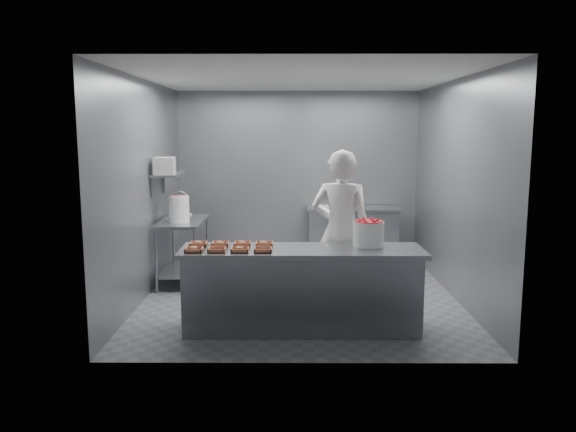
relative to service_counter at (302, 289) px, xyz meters
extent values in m
plane|color=#4C4C51|center=(0.00, 1.35, -0.45)|extent=(4.50, 4.50, 0.00)
plane|color=white|center=(0.00, 1.35, 2.35)|extent=(4.50, 4.50, 0.00)
cube|color=slate|center=(0.00, 3.60, 0.95)|extent=(4.00, 0.04, 2.80)
cube|color=slate|center=(-2.00, 1.35, 0.95)|extent=(0.04, 4.50, 2.80)
cube|color=slate|center=(2.00, 1.35, 0.95)|extent=(0.04, 4.50, 2.80)
cube|color=slate|center=(0.00, 0.00, 0.42)|extent=(2.60, 0.70, 0.05)
cube|color=slate|center=(0.00, 0.00, -0.03)|extent=(2.50, 0.64, 0.85)
cube|color=slate|center=(-1.65, 1.95, 0.43)|extent=(0.60, 1.20, 0.04)
cube|color=slate|center=(-1.65, 1.95, -0.25)|extent=(0.56, 1.15, 0.03)
cylinder|color=slate|center=(-1.91, 1.39, -0.01)|extent=(0.04, 0.04, 0.88)
cylinder|color=slate|center=(-1.39, 1.39, -0.01)|extent=(0.04, 0.04, 0.88)
cylinder|color=slate|center=(-1.91, 2.51, -0.01)|extent=(0.04, 0.04, 0.88)
cylinder|color=slate|center=(-1.39, 2.51, -0.01)|extent=(0.04, 0.04, 0.88)
cube|color=slate|center=(0.90, 3.25, 0.42)|extent=(1.50, 0.60, 0.05)
cube|color=slate|center=(0.90, 3.25, -0.03)|extent=(1.44, 0.55, 0.85)
cube|color=slate|center=(-1.82, 1.95, 1.10)|extent=(0.35, 0.90, 0.03)
cube|color=tan|center=(-1.13, -0.15, 0.47)|extent=(0.18, 0.18, 0.04)
cube|color=white|center=(-1.08, -0.13, 0.46)|extent=(0.10, 0.06, 0.00)
ellipsoid|color=#B8612E|center=(-1.14, -0.15, 0.48)|extent=(0.10, 0.10, 0.05)
cube|color=tan|center=(-0.89, -0.15, 0.47)|extent=(0.18, 0.18, 0.04)
cube|color=white|center=(-0.84, -0.13, 0.46)|extent=(0.10, 0.06, 0.00)
cube|color=tan|center=(-0.65, -0.15, 0.47)|extent=(0.18, 0.18, 0.04)
cube|color=white|center=(-0.60, -0.13, 0.46)|extent=(0.10, 0.06, 0.00)
ellipsoid|color=#B8612E|center=(-0.66, -0.15, 0.48)|extent=(0.10, 0.10, 0.05)
cube|color=tan|center=(-0.41, -0.15, 0.47)|extent=(0.18, 0.18, 0.04)
cube|color=white|center=(-0.36, -0.13, 0.46)|extent=(0.10, 0.06, 0.00)
cube|color=tan|center=(-1.13, 0.15, 0.47)|extent=(0.18, 0.18, 0.04)
cube|color=white|center=(-1.08, 0.16, 0.46)|extent=(0.10, 0.06, 0.00)
ellipsoid|color=#B8612E|center=(-1.14, 0.15, 0.48)|extent=(0.10, 0.10, 0.05)
cube|color=tan|center=(-0.89, 0.15, 0.47)|extent=(0.18, 0.18, 0.04)
cube|color=white|center=(-0.84, 0.16, 0.46)|extent=(0.10, 0.06, 0.00)
ellipsoid|color=#B8612E|center=(-0.90, 0.15, 0.48)|extent=(0.10, 0.10, 0.05)
cube|color=tan|center=(-0.65, 0.15, 0.47)|extent=(0.18, 0.18, 0.04)
cube|color=white|center=(-0.60, 0.16, 0.46)|extent=(0.10, 0.06, 0.00)
ellipsoid|color=#B8612E|center=(-0.66, 0.15, 0.48)|extent=(0.10, 0.10, 0.05)
cube|color=tan|center=(-0.41, 0.15, 0.47)|extent=(0.18, 0.18, 0.04)
cube|color=white|center=(-0.36, 0.16, 0.46)|extent=(0.10, 0.06, 0.00)
ellipsoid|color=#B8612E|center=(-0.42, 0.15, 0.48)|extent=(0.10, 0.10, 0.05)
imported|color=white|center=(0.47, 0.60, 0.51)|extent=(0.80, 0.64, 1.93)
cylinder|color=silver|center=(0.73, 0.15, 0.58)|extent=(0.34, 0.34, 0.27)
cylinder|color=red|center=(0.73, 0.15, 0.71)|extent=(0.32, 0.32, 0.04)
cylinder|color=silver|center=(-1.66, 1.76, 0.62)|extent=(0.28, 0.28, 0.35)
cylinder|color=#D1686F|center=(-1.66, 1.76, 0.80)|extent=(0.26, 0.26, 0.02)
torus|color=slate|center=(-1.66, 1.76, 0.73)|extent=(0.30, 0.01, 0.30)
cylinder|color=silver|center=(-1.73, 1.90, 0.46)|extent=(0.38, 0.38, 0.02)
cube|color=#CCB28C|center=(-1.67, 2.39, 0.46)|extent=(0.14, 0.12, 0.02)
cube|color=gray|center=(-1.82, 1.68, 1.23)|extent=(0.29, 0.33, 0.23)
cube|color=silver|center=(0.47, 3.25, 0.46)|extent=(0.34, 0.29, 0.04)
camera|label=1|loc=(-0.12, -5.87, 1.69)|focal=35.00mm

